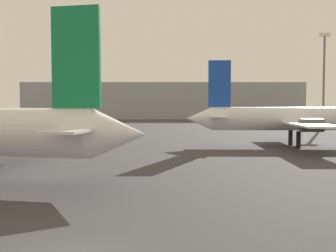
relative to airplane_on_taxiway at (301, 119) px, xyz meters
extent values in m
cone|color=white|center=(-20.32, -25.94, 0.03)|extent=(4.13, 3.88, 3.23)
cube|color=white|center=(-22.55, -25.48, 0.35)|extent=(4.07, 8.75, 0.16)
cube|color=#147F4C|center=(-23.04, -25.38, 4.86)|extent=(3.21, 0.95, 6.42)
cylinder|color=white|center=(0.32, -0.01, 0.00)|extent=(23.34, 3.77, 2.99)
cone|color=white|center=(-12.94, 0.43, 0.00)|extent=(3.39, 3.10, 2.99)
cube|color=white|center=(-0.84, 0.03, -0.45)|extent=(4.70, 23.54, 0.21)
cube|color=white|center=(-10.85, 0.36, 0.30)|extent=(2.38, 7.52, 0.14)
cube|color=#1947B2|center=(-10.41, 0.35, 4.45)|extent=(2.85, 0.36, 5.90)
cylinder|color=#4C4C54|center=(0.01, 4.45, -0.60)|extent=(2.71, 1.68, 1.60)
cylinder|color=#4C4C54|center=(-0.29, -4.44, -0.60)|extent=(2.71, 1.68, 1.60)
cube|color=black|center=(-0.78, 1.80, -2.53)|extent=(0.46, 0.46, 2.06)
cube|color=black|center=(-0.90, -1.74, -2.53)|extent=(0.46, 0.46, 2.06)
cylinder|color=slate|center=(19.68, 42.84, 6.91)|extent=(0.50, 0.50, 20.93)
cube|color=#F2EACC|center=(19.68, 42.84, 17.77)|extent=(2.40, 0.50, 0.80)
cube|color=#999EA3|center=(-17.74, 98.71, 2.77)|extent=(96.93, 25.97, 12.65)
camera|label=1|loc=(-17.44, -51.20, 1.95)|focal=43.23mm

